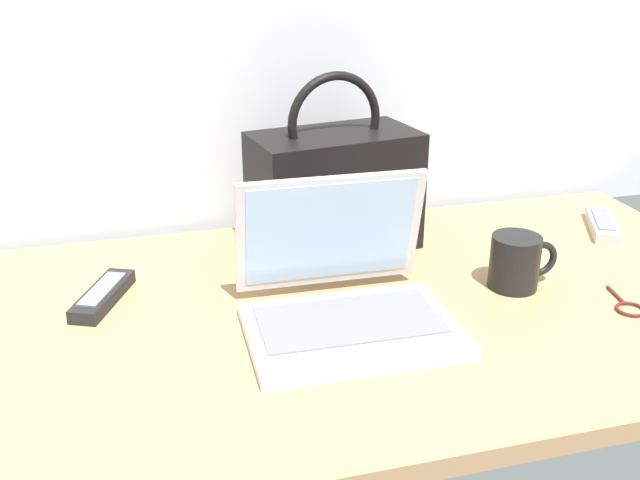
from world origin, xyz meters
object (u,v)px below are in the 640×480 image
(remote_control_near, at_px, (103,295))
(handbag, at_px, (334,188))
(remote_control_far, at_px, (602,225))
(coffee_mug, at_px, (516,261))
(laptop, at_px, (344,295))

(remote_control_near, relative_size, handbag, 0.50)
(remote_control_far, xyz_separation_m, handbag, (-0.54, 0.07, 0.10))
(coffee_mug, bearing_deg, remote_control_far, 31.41)
(coffee_mug, height_order, handbag, handbag)
(coffee_mug, relative_size, remote_control_far, 0.74)
(laptop, xyz_separation_m, remote_control_far, (0.61, 0.22, -0.03))
(coffee_mug, bearing_deg, laptop, -172.83)
(remote_control_near, relative_size, remote_control_far, 1.01)
(laptop, height_order, handbag, handbag)
(laptop, height_order, remote_control_near, laptop)
(coffee_mug, xyz_separation_m, remote_control_near, (-0.67, 0.12, -0.04))
(laptop, bearing_deg, handbag, 76.73)
(remote_control_near, distance_m, remote_control_far, 0.97)
(coffee_mug, bearing_deg, handbag, 134.73)
(coffee_mug, relative_size, handbag, 0.36)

